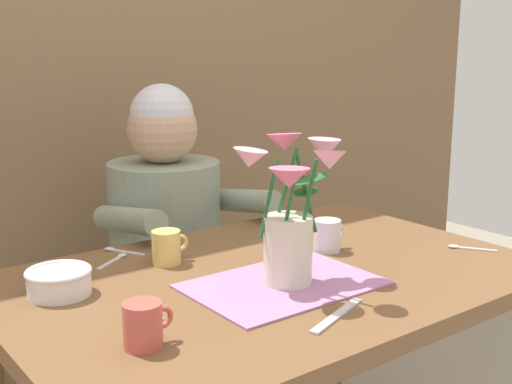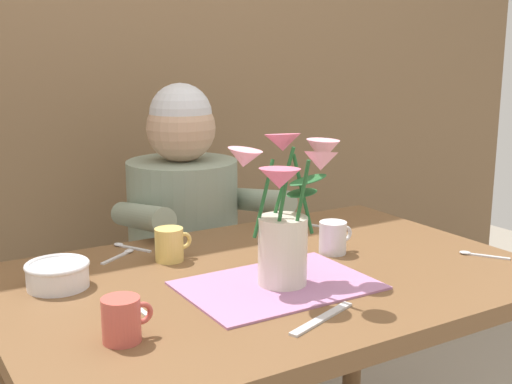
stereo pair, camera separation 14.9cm
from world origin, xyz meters
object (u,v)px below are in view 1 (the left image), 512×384
Objects in this scene: seated_person at (167,269)px; ceramic_bowl at (59,281)px; flower_vase at (291,213)px; ceramic_mug at (167,247)px; coffee_cup at (328,235)px; tea_cup at (144,325)px; dinner_knife at (337,315)px.

seated_person reaches higher than ceramic_bowl.
flower_vase is 0.34m from ceramic_mug.
ceramic_bowl is 0.28m from ceramic_mug.
flower_vase is at bearing -151.09° from coffee_cup.
seated_person is at bearing 41.91° from ceramic_bowl.
tea_cup is (-0.39, -0.08, -0.12)m from flower_vase.
tea_cup is at bearing -85.39° from ceramic_bowl.
flower_vase is 0.25m from dinner_knife.
ceramic_bowl is at bearing 169.85° from coffee_cup.
seated_person is at bearing 103.75° from coffee_cup.
coffee_cup is at bearing -10.15° from ceramic_bowl.
seated_person is at bearing 58.25° from tea_cup.
flower_vase is 0.28m from coffee_cup.
ceramic_mug and coffee_cup have the same top height.
ceramic_bowl is 0.32m from tea_cup.
flower_vase is at bearing 11.69° from tea_cup.
ceramic_mug is (-0.10, 0.47, 0.04)m from dinner_knife.
ceramic_mug is 0.40m from coffee_cup.
seated_person reaches higher than coffee_cup.
tea_cup is at bearing -168.31° from flower_vase.
flower_vase is 3.46× the size of ceramic_mug.
coffee_cup is (0.37, -0.16, 0.00)m from ceramic_mug.
flower_vase reaches higher than ceramic_mug.
tea_cup is 1.00× the size of ceramic_mug.
flower_vase is at bearing -63.05° from ceramic_mug.
dinner_knife is at bearing -97.95° from seated_person.
ceramic_bowl is 0.57m from dinner_knife.
ceramic_bowl is 0.72× the size of dinner_knife.
dinner_knife is (0.38, -0.43, -0.03)m from ceramic_bowl.
seated_person is at bearing 61.02° from ceramic_mug.
ceramic_bowl is at bearing 94.61° from tea_cup.
dinner_knife is 0.37m from tea_cup.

